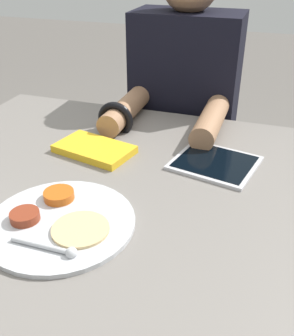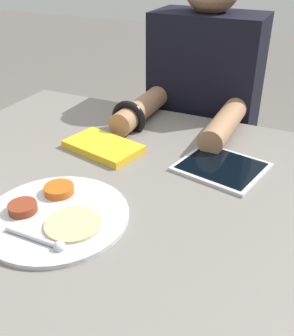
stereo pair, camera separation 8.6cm
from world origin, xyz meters
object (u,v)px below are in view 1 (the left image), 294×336
(red_notebook, at_px, (94,150))
(person_diner, at_px, (182,145))
(thali_tray, at_px, (60,221))
(tablet_device, at_px, (215,163))

(red_notebook, height_order, person_diner, person_diner)
(red_notebook, relative_size, person_diner, 0.18)
(thali_tray, distance_m, tablet_device, 0.42)
(tablet_device, relative_size, person_diner, 0.19)
(thali_tray, height_order, person_diner, person_diner)
(tablet_device, bearing_deg, person_diner, 113.70)
(red_notebook, distance_m, person_diner, 0.51)
(thali_tray, xyz_separation_m, tablet_device, (0.25, 0.34, -0.00))
(thali_tray, xyz_separation_m, red_notebook, (-0.07, 0.30, 0.00))
(thali_tray, height_order, tablet_device, thali_tray)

